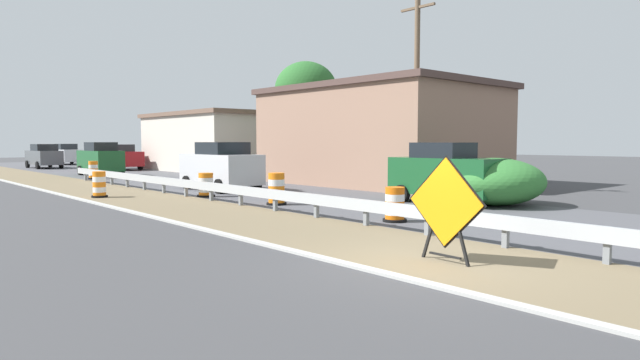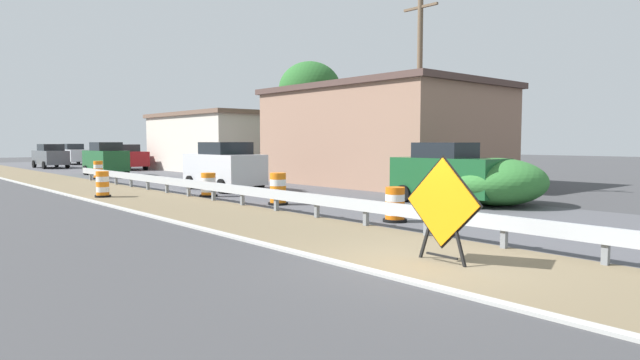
# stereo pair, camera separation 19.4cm
# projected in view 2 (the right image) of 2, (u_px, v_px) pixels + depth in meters

# --- Properties ---
(ground_plane) EXTENTS (160.00, 160.00, 0.00)m
(ground_plane) POSITION_uv_depth(u_px,v_px,m) (424.00, 263.00, 10.00)
(ground_plane) COLOR #3D3D3F
(median_dirt_strip) EXTENTS (3.75, 120.00, 0.01)m
(median_dirt_strip) POSITION_uv_depth(u_px,v_px,m) (446.00, 258.00, 10.44)
(median_dirt_strip) COLOR #706047
(median_dirt_strip) RESTS_ON ground
(far_lane_asphalt) EXTENTS (7.70, 120.00, 0.00)m
(far_lane_asphalt) POSITION_uv_depth(u_px,v_px,m) (576.00, 227.00, 14.18)
(far_lane_asphalt) COLOR #4C4C51
(far_lane_asphalt) RESTS_ON ground
(curb_near_edge) EXTENTS (0.20, 120.00, 0.11)m
(curb_near_edge) POSITION_uv_depth(u_px,v_px,m) (376.00, 274.00, 9.15)
(curb_near_edge) COLOR #ADADA8
(curb_near_edge) RESTS_ON ground
(guardrail_median) EXTENTS (0.18, 46.85, 0.71)m
(guardrail_median) POSITION_uv_depth(u_px,v_px,m) (364.00, 207.00, 14.36)
(guardrail_median) COLOR #ADB2B7
(guardrail_median) RESTS_ON ground
(warning_sign_diamond) EXTENTS (0.11, 1.75, 2.02)m
(warning_sign_diamond) POSITION_uv_depth(u_px,v_px,m) (442.00, 206.00, 9.97)
(warning_sign_diamond) COLOR black
(warning_sign_diamond) RESTS_ON ground
(traffic_barrel_nearest) EXTENTS (0.68, 0.68, 0.98)m
(traffic_barrel_nearest) POSITION_uv_depth(u_px,v_px,m) (395.00, 206.00, 15.10)
(traffic_barrel_nearest) COLOR orange
(traffic_barrel_nearest) RESTS_ON ground
(traffic_barrel_close) EXTENTS (0.72, 0.72, 1.15)m
(traffic_barrel_close) POSITION_uv_depth(u_px,v_px,m) (278.00, 190.00, 19.19)
(traffic_barrel_close) COLOR orange
(traffic_barrel_close) RESTS_ON ground
(traffic_barrel_mid) EXTENTS (0.74, 0.74, 0.98)m
(traffic_barrel_mid) POSITION_uv_depth(u_px,v_px,m) (208.00, 186.00, 22.00)
(traffic_barrel_mid) COLOR orange
(traffic_barrel_mid) RESTS_ON ground
(traffic_barrel_far) EXTENTS (0.63, 0.63, 1.06)m
(traffic_barrel_far) POSITION_uv_depth(u_px,v_px,m) (103.00, 185.00, 21.82)
(traffic_barrel_far) COLOR orange
(traffic_barrel_far) RESTS_ON ground
(traffic_barrel_farther) EXTENTS (0.67, 0.67, 1.08)m
(traffic_barrel_farther) POSITION_uv_depth(u_px,v_px,m) (98.00, 171.00, 32.60)
(traffic_barrel_farther) COLOR orange
(traffic_barrel_farther) RESTS_ON ground
(car_lead_near_lane) EXTENTS (2.17, 4.52, 2.24)m
(car_lead_near_lane) POSITION_uv_depth(u_px,v_px,m) (224.00, 166.00, 25.01)
(car_lead_near_lane) COLOR silver
(car_lead_near_lane) RESTS_ON ground
(car_trailing_near_lane) EXTENTS (1.99, 4.49, 2.05)m
(car_trailing_near_lane) POSITION_uv_depth(u_px,v_px,m) (73.00, 154.00, 53.51)
(car_trailing_near_lane) COLOR silver
(car_trailing_near_lane) RESTS_ON ground
(car_lead_far_lane) EXTENTS (1.98, 4.08, 2.22)m
(car_lead_far_lane) POSITION_uv_depth(u_px,v_px,m) (106.00, 159.00, 35.92)
(car_lead_far_lane) COLOR #195128
(car_lead_far_lane) RESTS_ON ground
(car_mid_far_lane) EXTENTS (2.07, 4.86, 2.04)m
(car_mid_far_lane) POSITION_uv_depth(u_px,v_px,m) (126.00, 157.00, 43.30)
(car_mid_far_lane) COLOR maroon
(car_mid_far_lane) RESTS_ON ground
(car_trailing_far_lane) EXTENTS (2.11, 4.57, 2.06)m
(car_trailing_far_lane) POSITION_uv_depth(u_px,v_px,m) (50.00, 156.00, 45.91)
(car_trailing_far_lane) COLOR #4C5156
(car_trailing_far_lane) RESTS_ON ground
(car_distant_a) EXTENTS (2.12, 4.11, 2.23)m
(car_distant_a) POSITION_uv_depth(u_px,v_px,m) (448.00, 173.00, 19.64)
(car_distant_a) COLOR #195128
(car_distant_a) RESTS_ON ground
(roadside_shop_near) EXTENTS (8.51, 12.05, 5.23)m
(roadside_shop_near) POSITION_uv_depth(u_px,v_px,m) (383.00, 135.00, 29.12)
(roadside_shop_near) COLOR #93705B
(roadside_shop_near) RESTS_ON ground
(roadside_shop_far) EXTENTS (8.97, 12.07, 4.47)m
(roadside_shop_far) POSITION_uv_depth(u_px,v_px,m) (229.00, 142.00, 42.56)
(roadside_shop_far) COLOR beige
(roadside_shop_far) RESTS_ON ground
(utility_pole_near) EXTENTS (0.24, 1.80, 8.59)m
(utility_pole_near) POSITION_uv_depth(u_px,v_px,m) (419.00, 92.00, 23.53)
(utility_pole_near) COLOR brown
(utility_pole_near) RESTS_ON ground
(bush_roadside) EXTENTS (3.48, 3.48, 1.69)m
(bush_roadside) POSITION_uv_depth(u_px,v_px,m) (497.00, 182.00, 18.98)
(bush_roadside) COLOR #337533
(bush_roadside) RESTS_ON ground
(tree_roadside) EXTENTS (3.97, 3.97, 7.33)m
(tree_roadside) POSITION_uv_depth(u_px,v_px,m) (310.00, 90.00, 34.07)
(tree_roadside) COLOR #4C3D2D
(tree_roadside) RESTS_ON ground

